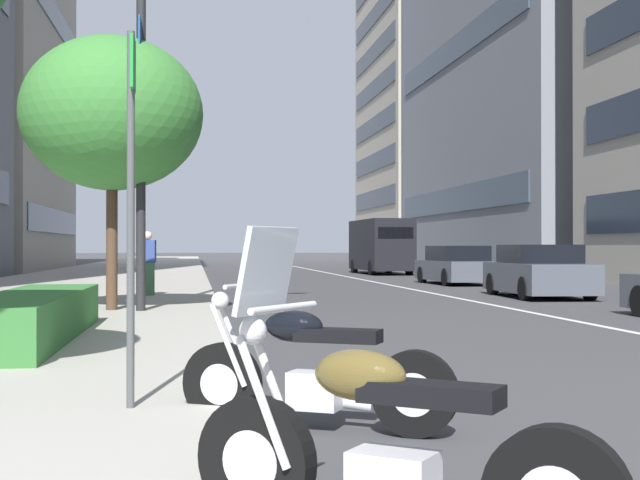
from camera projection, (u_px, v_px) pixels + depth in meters
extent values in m
cube|color=#A39E93|center=(99.00, 281.00, 33.56)|extent=(160.00, 8.17, 0.15)
cube|color=silver|center=(350.00, 277.00, 39.99)|extent=(110.00, 0.16, 0.01)
cylinder|color=black|center=(256.00, 460.00, 4.40)|extent=(0.47, 0.58, 0.63)
cylinder|color=silver|center=(256.00, 460.00, 4.40)|extent=(0.29, 0.33, 0.31)
cube|color=black|center=(430.00, 394.00, 3.97)|extent=(0.56, 0.65, 0.10)
ellipsoid|color=brown|center=(360.00, 375.00, 4.13)|extent=(0.47, 0.51, 0.24)
cylinder|color=silver|center=(262.00, 402.00, 4.31)|extent=(0.22, 0.28, 0.64)
cylinder|color=silver|center=(277.00, 397.00, 4.43)|extent=(0.22, 0.28, 0.64)
cylinder|color=silver|center=(284.00, 308.00, 4.33)|extent=(0.50, 0.39, 0.04)
sphere|color=silver|center=(253.00, 331.00, 4.42)|extent=(0.14, 0.14, 0.14)
cube|color=#B2BCC6|center=(267.00, 271.00, 4.38)|extent=(0.43, 0.36, 0.44)
cylinder|color=black|center=(222.00, 383.00, 6.88)|extent=(0.39, 0.61, 0.63)
cylinder|color=silver|center=(222.00, 383.00, 6.88)|extent=(0.26, 0.34, 0.31)
cylinder|color=black|center=(415.00, 394.00, 6.39)|extent=(0.39, 0.61, 0.63)
cylinder|color=silver|center=(415.00, 394.00, 6.39)|extent=(0.26, 0.34, 0.31)
cube|color=silver|center=(315.00, 390.00, 6.64)|extent=(0.40, 0.46, 0.28)
cube|color=black|center=(338.00, 335.00, 6.58)|extent=(0.49, 0.67, 0.10)
ellipsoid|color=black|center=(294.00, 326.00, 6.70)|extent=(0.42, 0.52, 0.24)
cylinder|color=silver|center=(228.00, 345.00, 6.79)|extent=(0.18, 0.30, 0.64)
cylinder|color=silver|center=(235.00, 343.00, 6.93)|extent=(0.18, 0.30, 0.64)
cylinder|color=silver|center=(241.00, 285.00, 6.84)|extent=(0.55, 0.30, 0.04)
sphere|color=silver|center=(220.00, 301.00, 6.89)|extent=(0.14, 0.14, 0.14)
cylinder|color=silver|center=(356.00, 404.00, 6.68)|extent=(0.39, 0.65, 0.16)
cube|color=#4C515B|center=(539.00, 277.00, 24.07)|extent=(4.36, 2.04, 0.78)
cube|color=black|center=(539.00, 254.00, 24.05)|extent=(2.25, 1.81, 0.50)
cylinder|color=black|center=(493.00, 284.00, 25.39)|extent=(0.63, 0.25, 0.62)
cylinder|color=black|center=(550.00, 284.00, 25.56)|extent=(0.63, 0.25, 0.62)
cylinder|color=black|center=(525.00, 289.00, 22.58)|extent=(0.63, 0.25, 0.62)
cylinder|color=black|center=(590.00, 288.00, 22.75)|extent=(0.63, 0.25, 0.62)
cube|color=#4C515B|center=(456.00, 270.00, 32.55)|extent=(4.47, 2.01, 0.72)
cube|color=black|center=(457.00, 253.00, 32.39)|extent=(2.51, 1.79, 0.55)
cylinder|color=black|center=(422.00, 275.00, 33.82)|extent=(0.63, 0.24, 0.62)
cylinder|color=black|center=(464.00, 274.00, 34.13)|extent=(0.63, 0.24, 0.62)
cylinder|color=black|center=(447.00, 277.00, 30.97)|extent=(0.63, 0.24, 0.62)
cylinder|color=black|center=(492.00, 277.00, 31.27)|extent=(0.63, 0.24, 0.62)
cube|color=black|center=(381.00, 245.00, 44.88)|extent=(6.03, 2.24, 2.51)
cube|color=black|center=(396.00, 233.00, 41.97)|extent=(0.09, 1.73, 0.56)
cylinder|color=black|center=(354.00, 266.00, 46.71)|extent=(0.73, 0.28, 0.72)
cylinder|color=black|center=(389.00, 266.00, 47.03)|extent=(0.73, 0.28, 0.72)
cylinder|color=black|center=(372.00, 268.00, 42.72)|extent=(0.73, 0.28, 0.72)
cylinder|color=black|center=(409.00, 268.00, 43.03)|extent=(0.73, 0.28, 0.72)
cylinder|color=#47494C|center=(131.00, 219.00, 6.75)|extent=(0.06, 0.06, 2.86)
cube|color=#1E8C33|center=(133.00, 64.00, 6.76)|extent=(0.32, 0.02, 0.40)
cylinder|color=#232326|center=(141.00, 70.00, 17.01)|extent=(0.18, 0.18, 9.21)
cube|color=#194C99|center=(140.00, 47.00, 16.67)|extent=(0.56, 0.03, 1.10)
cube|color=#194C99|center=(142.00, 55.00, 17.36)|extent=(0.56, 0.03, 1.10)
cube|color=#337033|center=(32.00, 316.00, 11.74)|extent=(5.84, 1.10, 0.61)
cylinder|color=#473323|center=(112.00, 246.00, 17.21)|extent=(0.22, 0.22, 2.49)
ellipsoid|color=#387A33|center=(112.00, 114.00, 17.23)|extent=(3.52, 3.52, 2.99)
cube|color=#3F724C|center=(148.00, 279.00, 22.36)|extent=(0.27, 0.34, 0.82)
cube|color=#33478C|center=(148.00, 251.00, 22.36)|extent=(0.30, 0.43, 0.57)
sphere|color=beige|center=(148.00, 236.00, 22.37)|extent=(0.22, 0.22, 0.22)
cube|color=#384756|center=(454.00, 200.00, 53.04)|extent=(24.20, 0.08, 1.50)
cube|color=#384756|center=(453.00, 49.00, 53.11)|extent=(24.20, 0.08, 1.50)
cube|color=beige|center=(491.00, 95.00, 78.08)|extent=(18.22, 20.99, 29.45)
cube|color=#2D3842|center=(374.00, 235.00, 76.51)|extent=(16.40, 0.08, 1.50)
cube|color=#2D3842|center=(374.00, 199.00, 76.53)|extent=(16.40, 0.08, 1.50)
cube|color=#2D3842|center=(374.00, 162.00, 76.55)|extent=(16.40, 0.08, 1.50)
cube|color=#2D3842|center=(374.00, 125.00, 76.58)|extent=(16.40, 0.08, 1.50)
cube|color=#2D3842|center=(374.00, 89.00, 76.60)|extent=(16.40, 0.08, 1.50)
cube|color=#2D3842|center=(374.00, 52.00, 76.63)|extent=(16.40, 0.08, 1.50)
cube|color=#2D3842|center=(374.00, 16.00, 76.65)|extent=(16.40, 0.08, 1.50)
cube|color=#384756|center=(55.00, 221.00, 55.45)|extent=(18.43, 0.08, 1.50)
cube|color=#384756|center=(55.00, 119.00, 55.50)|extent=(18.43, 0.08, 1.50)
cube|color=#384756|center=(55.00, 16.00, 55.55)|extent=(18.43, 0.08, 1.50)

